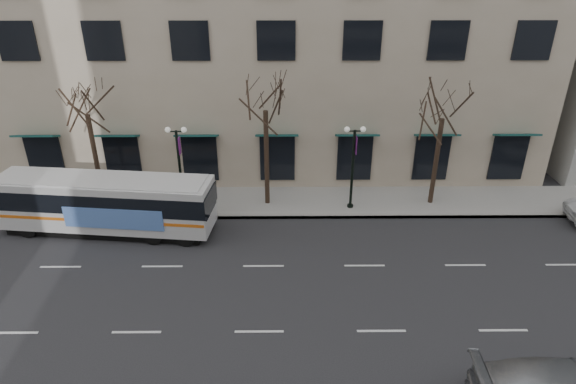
{
  "coord_description": "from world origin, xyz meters",
  "views": [
    {
      "loc": [
        1.07,
        -17.34,
        13.82
      ],
      "look_at": [
        1.21,
        2.46,
        4.0
      ],
      "focal_mm": 30.0,
      "sensor_mm": 36.0,
      "label": 1
    }
  ],
  "objects_px": {
    "tree_far_left": "(84,98)",
    "tree_far_mid": "(265,94)",
    "lamp_post_right": "(353,164)",
    "city_bus": "(107,203)",
    "tree_far_right": "(445,102)",
    "lamp_post_left": "(180,165)"
  },
  "relations": [
    {
      "from": "lamp_post_right",
      "to": "tree_far_mid",
      "type": "bearing_deg",
      "value": 173.17
    },
    {
      "from": "tree_far_mid",
      "to": "city_bus",
      "type": "xyz_separation_m",
      "value": [
        -8.59,
        -3.01,
        -5.17
      ]
    },
    {
      "from": "tree_far_right",
      "to": "city_bus",
      "type": "xyz_separation_m",
      "value": [
        -18.59,
        -3.01,
        -4.69
      ]
    },
    {
      "from": "tree_far_mid",
      "to": "lamp_post_right",
      "type": "xyz_separation_m",
      "value": [
        5.01,
        -0.6,
        -3.96
      ]
    },
    {
      "from": "tree_far_left",
      "to": "tree_far_right",
      "type": "xyz_separation_m",
      "value": [
        20.0,
        0.0,
        -0.28
      ]
    },
    {
      "from": "tree_far_right",
      "to": "lamp_post_left",
      "type": "distance_m",
      "value": 15.4
    },
    {
      "from": "city_bus",
      "to": "tree_far_right",
      "type": "bearing_deg",
      "value": 15.42
    },
    {
      "from": "tree_far_mid",
      "to": "city_bus",
      "type": "height_order",
      "value": "tree_far_mid"
    },
    {
      "from": "tree_far_left",
      "to": "tree_far_mid",
      "type": "height_order",
      "value": "tree_far_mid"
    },
    {
      "from": "tree_far_right",
      "to": "lamp_post_right",
      "type": "distance_m",
      "value": 6.11
    },
    {
      "from": "tree_far_right",
      "to": "city_bus",
      "type": "relative_size",
      "value": 0.68
    },
    {
      "from": "tree_far_mid",
      "to": "lamp_post_left",
      "type": "relative_size",
      "value": 1.64
    },
    {
      "from": "lamp_post_right",
      "to": "city_bus",
      "type": "relative_size",
      "value": 0.44
    },
    {
      "from": "lamp_post_left",
      "to": "city_bus",
      "type": "distance_m",
      "value": 4.5
    },
    {
      "from": "tree_far_mid",
      "to": "tree_far_right",
      "type": "xyz_separation_m",
      "value": [
        10.0,
        -0.0,
        -0.48
      ]
    },
    {
      "from": "tree_far_mid",
      "to": "tree_far_left",
      "type": "bearing_deg",
      "value": -180.0
    },
    {
      "from": "tree_far_mid",
      "to": "tree_far_right",
      "type": "bearing_deg",
      "value": -0.0
    },
    {
      "from": "tree_far_mid",
      "to": "lamp_post_left",
      "type": "bearing_deg",
      "value": -173.15
    },
    {
      "from": "lamp_post_right",
      "to": "lamp_post_left",
      "type": "bearing_deg",
      "value": 180.0
    },
    {
      "from": "tree_far_right",
      "to": "lamp_post_right",
      "type": "height_order",
      "value": "tree_far_right"
    },
    {
      "from": "tree_far_left",
      "to": "city_bus",
      "type": "xyz_separation_m",
      "value": [
        1.41,
        -3.01,
        -4.96
      ]
    },
    {
      "from": "tree_far_left",
      "to": "lamp_post_left",
      "type": "relative_size",
      "value": 1.6
    }
  ]
}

